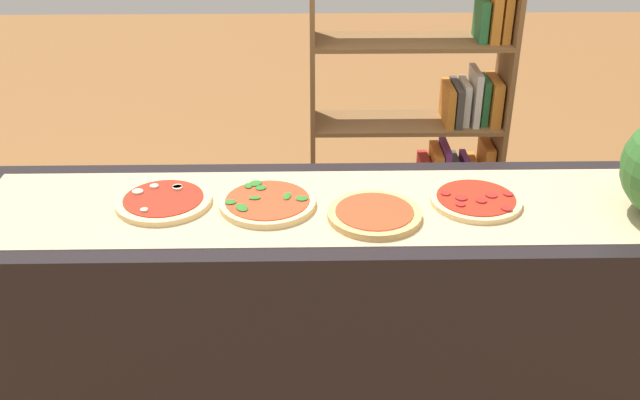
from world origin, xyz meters
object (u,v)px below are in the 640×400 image
Objects in this scene: pizza_spinach_1 at (267,203)px; bookshelf at (432,141)px; pizza_pepperoni_3 at (476,200)px; pizza_plain_2 at (374,214)px; pizza_mushroom_0 at (164,201)px.

pizza_spinach_1 is 0.19× the size of bookshelf.
pizza_pepperoni_3 is (0.59, 0.01, -0.00)m from pizza_spinach_1.
bookshelf reaches higher than pizza_pepperoni_3.
pizza_pepperoni_3 is at bearing -93.60° from bookshelf.
pizza_plain_2 is at bearing -164.94° from pizza_pepperoni_3.
pizza_mushroom_0 is 1.48m from bookshelf.
pizza_mushroom_0 is 0.60m from pizza_plain_2.
pizza_mushroom_0 is at bearing -131.23° from bookshelf.
pizza_mushroom_0 is 1.05× the size of pizza_pepperoni_3.
pizza_spinach_1 is at bearing -178.96° from pizza_pepperoni_3.
bookshelf is (0.96, 1.09, -0.30)m from pizza_mushroom_0.
pizza_pepperoni_3 is 1.15m from bookshelf.
pizza_plain_2 is 0.18× the size of bookshelf.
pizza_spinach_1 reaches higher than pizza_plain_2.
pizza_pepperoni_3 is at bearing 15.06° from pizza_plain_2.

